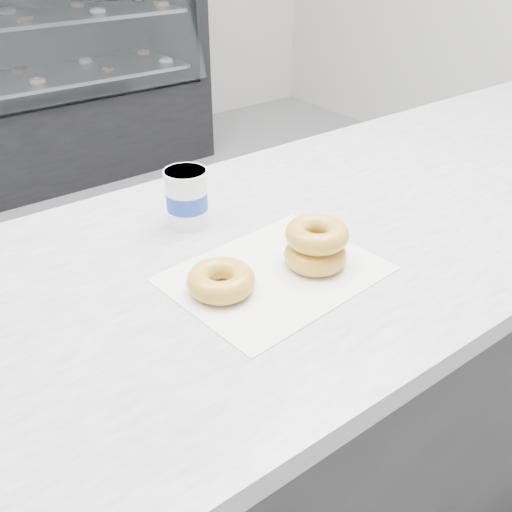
{
  "coord_description": "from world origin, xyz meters",
  "views": [
    {
      "loc": [
        -0.74,
        -1.29,
        1.42
      ],
      "look_at": [
        -0.26,
        -0.65,
        0.93
      ],
      "focal_mm": 40.0,
      "sensor_mm": 36.0,
      "label": 1
    }
  ],
  "objects": [
    {
      "name": "donut_single",
      "position": [
        -0.34,
        -0.67,
        0.92
      ],
      "size": [
        0.14,
        0.14,
        0.04
      ],
      "primitive_type": "torus",
      "rotation": [
        0.0,
        0.0,
        -0.41
      ],
      "color": "gold",
      "rests_on": "wax_paper"
    },
    {
      "name": "counter",
      "position": [
        0.0,
        -0.6,
        0.45
      ],
      "size": [
        3.06,
        0.76,
        0.9
      ],
      "color": "#333335",
      "rests_on": "ground"
    },
    {
      "name": "wax_paper",
      "position": [
        -0.24,
        -0.68,
        0.9
      ],
      "size": [
        0.36,
        0.29,
        0.0
      ],
      "primitive_type": "cube",
      "rotation": [
        0.0,
        0.0,
        0.09
      ],
      "color": "silver",
      "rests_on": "counter"
    },
    {
      "name": "coffee_cup",
      "position": [
        -0.26,
        -0.44,
        0.96
      ],
      "size": [
        0.1,
        0.1,
        0.11
      ],
      "rotation": [
        0.0,
        0.0,
        -0.34
      ],
      "color": "white",
      "rests_on": "counter"
    },
    {
      "name": "ground",
      "position": [
        0.0,
        0.0,
        0.0
      ],
      "size": [
        5.0,
        5.0,
        0.0
      ],
      "primitive_type": "plane",
      "color": "gray",
      "rests_on": "ground"
    },
    {
      "name": "donut_stack",
      "position": [
        -0.17,
        -0.7,
        0.94
      ],
      "size": [
        0.15,
        0.15,
        0.07
      ],
      "color": "gold",
      "rests_on": "wax_paper"
    }
  ]
}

